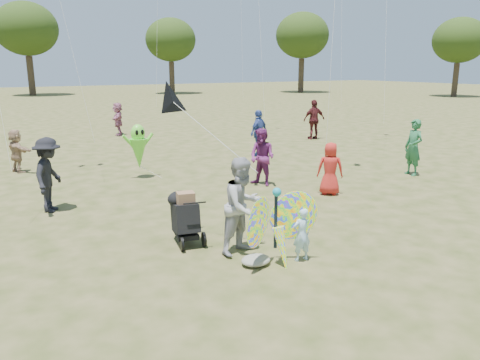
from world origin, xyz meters
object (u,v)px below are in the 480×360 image
Objects in this scene: crowd_e at (262,157)px; crowd_f at (413,147)px; child_girl at (302,234)px; adult_man at (243,206)px; crowd_j at (118,119)px; butterfly_kite at (278,228)px; crowd_a at (330,169)px; crowd_d at (16,151)px; crowd_b at (49,175)px; jogging_stroller at (184,214)px; crowd_c at (259,133)px; alien_kite at (139,148)px; crowd_h at (314,120)px.

crowd_e is 0.93× the size of crowd_f.
child_girl is 8.36m from crowd_f.
crowd_j is (2.42, 16.83, -0.10)m from adult_man.
adult_man is at bearing 10.67° from crowd_j.
crowd_e is at bearing 59.99° from butterfly_kite.
crowd_a reaches higher than crowd_d.
child_girl is 0.59× the size of crowd_e.
crowd_b is (-3.51, 5.56, 0.42)m from child_girl.
crowd_j is at bearing -90.48° from child_girl.
butterfly_kite reaches higher than jogging_stroller.
crowd_f reaches higher than crowd_c.
adult_man is 4.87m from crowd_a.
alien_kite reaches higher than crowd_e.
crowd_f is at bearing 90.62° from crowd_c.
crowd_h is at bearing -178.15° from crowd_c.
child_girl is at bearing 81.66° from crowd_a.
crowd_d is (-0.26, 5.22, -0.19)m from crowd_b.
crowd_c is 1.66× the size of jogging_stroller.
crowd_a is 0.80× the size of crowd_f.
alien_kite is (-0.47, 7.87, 0.46)m from child_girl.
crowd_e is 0.90× the size of crowd_h.
crowd_a is at bearing 27.72° from jogging_stroller.
butterfly_kite is (-2.92, -5.05, -0.15)m from crowd_e.
alien_kite is (-5.39, -1.34, 0.05)m from crowd_c.
alien_kite reaches higher than child_girl.
child_girl is 17.80m from crowd_j.
adult_man is 1.09× the size of crowd_e.
crowd_d is (-3.77, 10.78, 0.22)m from child_girl.
adult_man is 1.27× the size of crowd_a.
jogging_stroller is at bearing 50.27° from crowd_h.
child_girl is at bearing -86.61° from alien_kite.
crowd_f is at bearing -134.49° from crowd_a.
crowd_b is 1.07× the size of crowd_e.
crowd_b is 1.26× the size of crowd_d.
crowd_b reaches higher than crowd_f.
child_girl is 0.55× the size of crowd_b.
crowd_j is at bearing -151.46° from crowd_f.
crowd_f is 8.79m from butterfly_kite.
butterfly_kite is (-0.50, 0.03, 0.20)m from child_girl.
crowd_f reaches higher than child_girl.
crowd_e is at bearing 51.27° from crowd_h.
crowd_j is at bearing -57.53° from crowd_d.
crowd_f reaches higher than crowd_j.
crowd_c reaches higher than crowd_a.
crowd_b reaches higher than crowd_j.
crowd_h is (10.31, 10.61, 0.02)m from adult_man.
crowd_h reaches higher than adult_man.
child_girl is at bearing 59.64° from crowd_h.
crowd_b is at bearing 118.55° from butterfly_kite.
adult_man is 1.02× the size of crowd_f.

